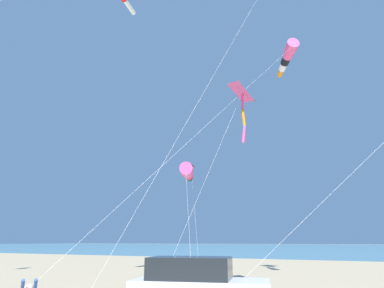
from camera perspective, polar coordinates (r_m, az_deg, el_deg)
ocean_water_strip at (r=168.41m, az=24.78°, el=-15.39°), size 240.00×600.00×0.01m
parked_car at (r=11.71m, az=1.01°, el=-22.80°), size 2.93×4.63×1.85m
kite_delta_yellow_midlevel at (r=29.67m, az=-0.10°, el=-3.67°), size 13.20×7.28×8.97m
kite_windsock_purple_drifting at (r=22.51m, az=-0.74°, el=-4.78°), size 12.65×6.70×7.12m
kite_windsock_teal_far_right at (r=23.58m, az=15.77°, el=14.11°), size 15.76×7.21×14.52m
kite_delta_long_streamer_right at (r=17.90m, az=8.59°, el=8.45°), size 5.29×3.32×10.29m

